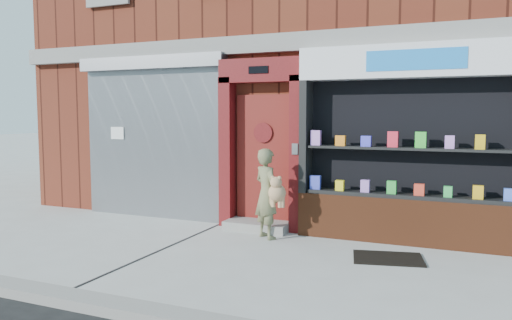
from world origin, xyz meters
The scene contains 8 objects.
ground centered at (0.00, 0.00, 0.00)m, with size 80.00×80.00×0.00m, color #9E9E99.
curb centered at (0.00, -2.15, 0.06)m, with size 60.00×0.30×0.12m, color gray.
building centered at (0.00, 5.99, 4.00)m, with size 12.00×8.16×8.00m.
shutter_bay centered at (-3.00, 1.93, 1.72)m, with size 3.10×0.30×3.04m.
red_door_bay centered at (-0.75, 1.86, 1.46)m, with size 1.52×0.58×2.90m.
pharmacy_bay centered at (1.75, 1.81, 1.37)m, with size 3.50×0.41×3.00m.
woman centered at (-0.39, 1.24, 0.72)m, with size 0.66×0.58×1.43m.
doormat centered at (1.55, 0.82, 0.01)m, with size 0.92×0.65×0.02m, color black.
Camera 1 is at (2.50, -5.99, 1.96)m, focal length 35.00 mm.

